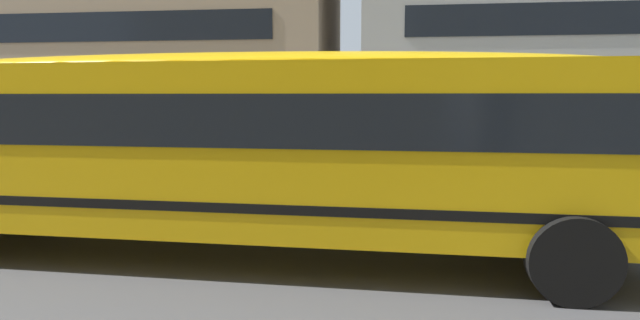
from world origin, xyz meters
The scene contains 4 objects.
ground_plane centered at (0.00, 0.00, 0.00)m, with size 400.00×400.00×0.00m, color #4C4C4F.
sidewalk_far centered at (0.00, 8.34, 0.01)m, with size 120.00×3.00×0.01m, color gray.
lane_centreline centered at (0.00, 0.00, 0.00)m, with size 110.00×0.16×0.01m, color silver.
school_bus centered at (3.13, -1.52, 1.85)m, with size 13.98×3.59×3.11m.
Camera 1 is at (5.63, -9.34, 2.46)m, focal length 29.33 mm.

